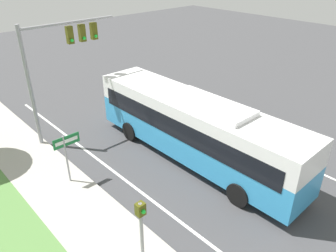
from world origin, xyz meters
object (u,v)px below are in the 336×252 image
signal_gantry (59,54)px  pedestrian_signal (141,224)px  street_sign (67,150)px  bus (194,125)px

signal_gantry → pedestrian_signal: size_ratio=2.44×
signal_gantry → street_sign: size_ratio=2.63×
bus → signal_gantry: 7.90m
bus → pedestrian_signal: bearing=-150.9°
bus → pedestrian_signal: 6.81m
pedestrian_signal → bus: bearing=29.1°
bus → pedestrian_signal: (-5.95, -3.31, -0.08)m
bus → street_sign: bearing=156.2°
signal_gantry → street_sign: 5.57m
signal_gantry → pedestrian_signal: (-2.64, -9.91, -2.87)m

